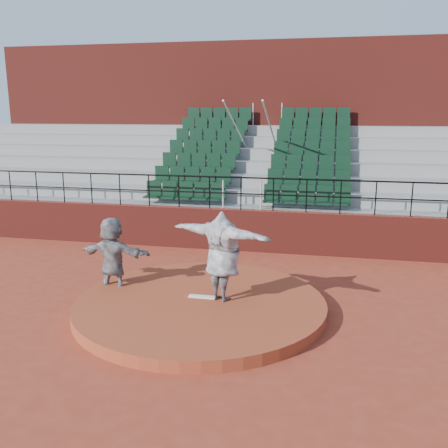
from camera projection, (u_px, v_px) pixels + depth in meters
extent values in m
plane|color=maroon|center=(200.00, 310.00, 11.00)|extent=(90.00, 90.00, 0.00)
cylinder|color=#9B3E22|center=(200.00, 305.00, 10.98)|extent=(5.50, 5.50, 0.25)
cube|color=white|center=(202.00, 297.00, 11.09)|extent=(0.60, 0.15, 0.03)
cube|color=maroon|center=(241.00, 230.00, 15.63)|extent=(24.00, 0.30, 1.30)
cylinder|color=black|center=(241.00, 178.00, 15.26)|extent=(24.00, 0.05, 0.05)
cylinder|color=black|center=(241.00, 194.00, 15.37)|extent=(24.00, 0.04, 0.04)
cylinder|color=black|center=(10.00, 186.00, 17.00)|extent=(0.04, 0.04, 1.00)
cylinder|color=black|center=(37.00, 187.00, 16.80)|extent=(0.04, 0.04, 1.00)
cylinder|color=black|center=(64.00, 188.00, 16.59)|extent=(0.04, 0.04, 1.00)
cylinder|color=black|center=(91.00, 188.00, 16.39)|extent=(0.04, 0.04, 1.00)
cylinder|color=black|center=(120.00, 189.00, 16.19)|extent=(0.04, 0.04, 1.00)
cylinder|color=black|center=(149.00, 190.00, 15.98)|extent=(0.04, 0.04, 1.00)
cylinder|color=black|center=(179.00, 192.00, 15.78)|extent=(0.04, 0.04, 1.00)
cylinder|color=black|center=(209.00, 193.00, 15.57)|extent=(0.04, 0.04, 1.00)
cylinder|color=black|center=(241.00, 194.00, 15.37)|extent=(0.04, 0.04, 1.00)
cylinder|color=black|center=(273.00, 195.00, 15.16)|extent=(0.04, 0.04, 1.00)
cylinder|color=black|center=(306.00, 196.00, 14.96)|extent=(0.04, 0.04, 1.00)
cylinder|color=black|center=(341.00, 197.00, 14.76)|extent=(0.04, 0.04, 1.00)
cylinder|color=black|center=(376.00, 198.00, 14.55)|extent=(0.04, 0.04, 1.00)
cylinder|color=black|center=(412.00, 200.00, 14.35)|extent=(0.04, 0.04, 1.00)
cube|color=gray|center=(244.00, 226.00, 16.17)|extent=(24.00, 0.85, 1.30)
cube|color=black|center=(185.00, 193.00, 16.36)|extent=(2.75, 0.48, 0.72)
cube|color=black|center=(306.00, 197.00, 15.55)|extent=(2.75, 0.48, 0.72)
cube|color=gray|center=(248.00, 215.00, 16.94)|extent=(24.00, 0.85, 1.70)
cube|color=black|center=(192.00, 178.00, 17.08)|extent=(2.75, 0.48, 0.72)
cube|color=black|center=(308.00, 181.00, 16.28)|extent=(2.75, 0.48, 0.72)
cube|color=gray|center=(252.00, 204.00, 17.70)|extent=(24.00, 0.85, 2.10)
cube|color=black|center=(198.00, 163.00, 17.80)|extent=(2.75, 0.48, 0.72)
cube|color=black|center=(310.00, 166.00, 17.00)|extent=(2.75, 0.48, 0.72)
cube|color=gray|center=(256.00, 195.00, 18.47)|extent=(24.00, 0.85, 2.50)
cube|color=black|center=(204.00, 150.00, 18.52)|extent=(2.75, 0.48, 0.72)
cube|color=black|center=(311.00, 152.00, 17.72)|extent=(2.75, 0.48, 0.72)
cube|color=gray|center=(259.00, 186.00, 19.24)|extent=(24.00, 0.85, 2.90)
cube|color=black|center=(209.00, 138.00, 19.24)|extent=(2.75, 0.48, 0.72)
cube|color=black|center=(313.00, 139.00, 18.44)|extent=(2.75, 0.48, 0.72)
cube|color=gray|center=(262.00, 178.00, 20.00)|extent=(24.00, 0.85, 3.30)
cube|color=black|center=(214.00, 127.00, 19.97)|extent=(2.75, 0.48, 0.72)
cube|color=black|center=(314.00, 128.00, 19.16)|extent=(2.75, 0.48, 0.72)
cube|color=gray|center=(265.00, 171.00, 20.77)|extent=(24.00, 0.85, 3.70)
cube|color=black|center=(219.00, 116.00, 20.69)|extent=(2.75, 0.48, 0.72)
cube|color=black|center=(315.00, 117.00, 19.88)|extent=(2.75, 0.48, 0.72)
cylinder|color=silver|center=(240.00, 136.00, 18.11)|extent=(0.06, 5.97, 2.46)
cylinder|color=silver|center=(273.00, 136.00, 17.87)|extent=(0.06, 5.97, 2.46)
cube|color=maroon|center=(271.00, 128.00, 22.22)|extent=(24.00, 3.00, 7.10)
imported|color=black|center=(222.00, 256.00, 10.76)|extent=(2.51, 1.50, 1.98)
imported|color=black|center=(113.00, 256.00, 11.76)|extent=(1.80, 0.69, 1.90)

